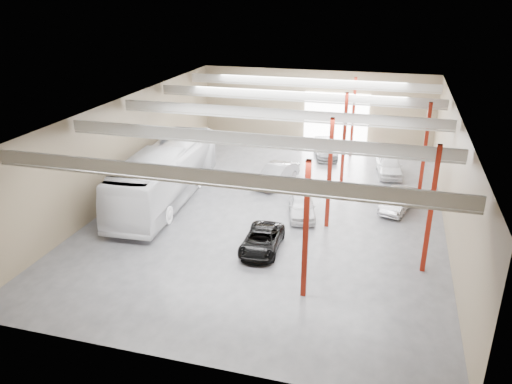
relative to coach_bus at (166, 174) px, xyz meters
The scene contains 8 objects.
depot_shell 8.53m from the coach_bus, ahead, with size 22.12×32.12×7.06m.
coach_bus is the anchor object (origin of this frame).
black_sedan 9.99m from the coach_bus, 32.19° to the right, with size 2.04×4.42×1.23m, color black.
car_row_a 9.79m from the coach_bus, ahead, with size 1.68×4.17×1.42m, color white.
car_row_b 8.56m from the coach_bus, 37.17° to the left, with size 1.67×4.78×1.58m, color #B5B4B9.
car_row_c 15.97m from the coach_bus, 53.81° to the left, with size 1.85×4.55×1.32m, color gray.
car_right_near 16.05m from the coach_bus, ahead, with size 1.48×4.25×1.40m, color #AFAFB4.
car_right_far 17.85m from the coach_bus, 32.60° to the left, with size 1.82×4.53×1.54m, color silver.
Camera 1 is at (7.16, -30.65, 13.96)m, focal length 35.00 mm.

